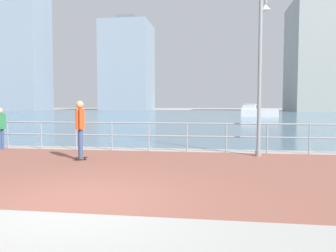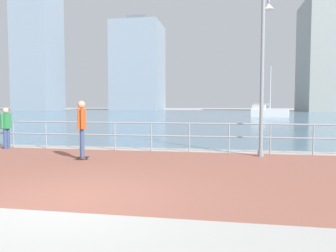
# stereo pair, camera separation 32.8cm
# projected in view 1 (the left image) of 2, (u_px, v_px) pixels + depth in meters

# --- Properties ---
(ground) EXTENTS (220.00, 220.00, 0.00)m
(ground) POSITION_uv_depth(u_px,v_px,m) (197.00, 117.00, 45.40)
(ground) COLOR #ADAAA5
(brick_paving) EXTENTS (28.00, 6.98, 0.01)m
(brick_paving) POSITION_uv_depth(u_px,v_px,m) (122.00, 170.00, 8.70)
(brick_paving) COLOR #935647
(brick_paving) RESTS_ON ground
(harbor_water) EXTENTS (180.00, 88.00, 0.00)m
(harbor_water) POSITION_uv_depth(u_px,v_px,m) (201.00, 114.00, 56.60)
(harbor_water) COLOR slate
(harbor_water) RESTS_ON ground
(waterfront_railing) EXTENTS (25.25, 0.06, 1.06)m
(waterfront_railing) POSITION_uv_depth(u_px,v_px,m) (149.00, 131.00, 12.10)
(waterfront_railing) COLOR #8C99A3
(waterfront_railing) RESTS_ON ground
(lamppost) EXTENTS (0.50, 0.77, 5.78)m
(lamppost) POSITION_uv_depth(u_px,v_px,m) (261.00, 60.00, 10.94)
(lamppost) COLOR gray
(lamppost) RESTS_ON ground
(skateboarder) EXTENTS (0.41, 0.53, 1.83)m
(skateboarder) POSITION_uv_depth(u_px,v_px,m) (80.00, 124.00, 10.11)
(skateboarder) COLOR black
(skateboarder) RESTS_ON ground
(bystander) EXTENTS (0.24, 0.55, 1.59)m
(bystander) POSITION_uv_depth(u_px,v_px,m) (0.00, 125.00, 12.54)
(bystander) COLOR #384C7A
(bystander) RESTS_ON ground
(sailboat_red) EXTENTS (5.09, 2.55, 6.86)m
(sailboat_red) POSITION_uv_depth(u_px,v_px,m) (258.00, 112.00, 45.59)
(sailboat_red) COLOR white
(sailboat_red) RESTS_ON ground
(tower_concrete) EXTENTS (13.37, 16.76, 29.12)m
(tower_concrete) POSITION_uv_depth(u_px,v_px,m) (318.00, 56.00, 83.06)
(tower_concrete) COLOR #939993
(tower_concrete) RESTS_ON ground
(tower_steel) EXTENTS (13.94, 14.54, 27.78)m
(tower_steel) POSITION_uv_depth(u_px,v_px,m) (128.00, 67.00, 99.68)
(tower_steel) COLOR #8493A3
(tower_steel) RESTS_ON ground
(tower_slate) EXTENTS (10.66, 10.97, 36.30)m
(tower_slate) POSITION_uv_depth(u_px,v_px,m) (25.00, 48.00, 92.59)
(tower_slate) COLOR #8493A3
(tower_slate) RESTS_ON ground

